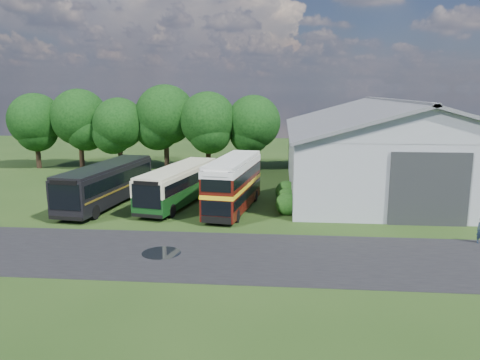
# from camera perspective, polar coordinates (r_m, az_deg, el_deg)

# --- Properties ---
(ground) EXTENTS (120.00, 120.00, 0.00)m
(ground) POSITION_cam_1_polar(r_m,az_deg,el_deg) (29.43, -5.24, -6.98)
(ground) COLOR #1A320F
(ground) RESTS_ON ground
(asphalt_road) EXTENTS (60.00, 8.00, 0.02)m
(asphalt_road) POSITION_cam_1_polar(r_m,az_deg,el_deg) (26.23, 0.12, -9.22)
(asphalt_road) COLOR black
(asphalt_road) RESTS_ON ground
(puddle) EXTENTS (2.20, 2.20, 0.01)m
(puddle) POSITION_cam_1_polar(r_m,az_deg,el_deg) (26.97, -9.56, -8.80)
(puddle) COLOR black
(puddle) RESTS_ON ground
(storage_shed) EXTENTS (18.80, 24.80, 8.15)m
(storage_shed) POSITION_cam_1_polar(r_m,az_deg,el_deg) (44.88, 17.81, 4.24)
(storage_shed) COLOR gray
(storage_shed) RESTS_ON ground
(tree_far_left) EXTENTS (6.12, 6.12, 8.64)m
(tree_far_left) POSITION_cam_1_polar(r_m,az_deg,el_deg) (58.80, -23.68, 6.70)
(tree_far_left) COLOR black
(tree_far_left) RESTS_ON ground
(tree_left_a) EXTENTS (6.46, 6.46, 9.12)m
(tree_left_a) POSITION_cam_1_polar(r_m,az_deg,el_deg) (57.01, -19.01, 7.23)
(tree_left_a) COLOR black
(tree_left_a) RESTS_ON ground
(tree_left_b) EXTENTS (5.78, 5.78, 8.16)m
(tree_left_b) POSITION_cam_1_polar(r_m,az_deg,el_deg) (54.27, -14.54, 6.66)
(tree_left_b) COLOR black
(tree_left_b) RESTS_ON ground
(tree_mid) EXTENTS (6.80, 6.80, 9.60)m
(tree_mid) POSITION_cam_1_polar(r_m,az_deg,el_deg) (54.01, -9.07, 7.84)
(tree_mid) COLOR black
(tree_mid) RESTS_ON ground
(tree_right_a) EXTENTS (6.26, 6.26, 8.83)m
(tree_right_a) POSITION_cam_1_polar(r_m,az_deg,el_deg) (52.06, -3.94, 7.29)
(tree_right_a) COLOR black
(tree_right_a) RESTS_ON ground
(tree_right_b) EXTENTS (5.98, 5.98, 8.45)m
(tree_right_b) POSITION_cam_1_polar(r_m,az_deg,el_deg) (52.33, 1.66, 7.06)
(tree_right_b) COLOR black
(tree_right_b) RESTS_ON ground
(shrub_front) EXTENTS (1.70, 1.70, 1.70)m
(shrub_front) POSITION_cam_1_polar(r_m,az_deg,el_deg) (34.73, 5.70, -4.17)
(shrub_front) COLOR #194714
(shrub_front) RESTS_ON ground
(shrub_mid) EXTENTS (1.60, 1.60, 1.60)m
(shrub_mid) POSITION_cam_1_polar(r_m,az_deg,el_deg) (36.66, 5.68, -3.35)
(shrub_mid) COLOR #194714
(shrub_mid) RESTS_ON ground
(shrub_back) EXTENTS (1.80, 1.80, 1.80)m
(shrub_back) POSITION_cam_1_polar(r_m,az_deg,el_deg) (38.60, 5.65, -2.61)
(shrub_back) COLOR #194714
(shrub_back) RESTS_ON ground
(bus_green_single) EXTENTS (4.68, 11.21, 3.01)m
(bus_green_single) POSITION_cam_1_polar(r_m,az_deg,el_deg) (37.56, -7.46, -0.53)
(bus_green_single) COLOR black
(bus_green_single) RESTS_ON ground
(bus_maroon_double) EXTENTS (3.71, 9.59, 4.02)m
(bus_maroon_double) POSITION_cam_1_polar(r_m,az_deg,el_deg) (35.22, -0.82, -0.54)
(bus_maroon_double) COLOR black
(bus_maroon_double) RESTS_ON ground
(bus_dark_single) EXTENTS (4.16, 11.92, 3.22)m
(bus_dark_single) POSITION_cam_1_polar(r_m,az_deg,el_deg) (38.45, -15.95, -0.43)
(bus_dark_single) COLOR black
(bus_dark_single) RESTS_ON ground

